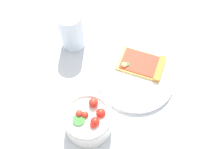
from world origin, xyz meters
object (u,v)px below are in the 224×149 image
Objects in this scene: pizza_slice_main at (143,64)px; soda_glass at (72,32)px; salad_bowl at (88,120)px; plate at (136,78)px; paper_napkin at (30,86)px.

soda_glass is (0.03, -0.24, 0.04)m from pizza_slice_main.
salad_bowl is 0.29m from soda_glass.
soda_glass is at bearing -138.10° from salad_bowl.
plate is 0.05m from pizza_slice_main.
plate is 0.25m from soda_glass.
pizza_slice_main is (-0.05, 0.00, 0.01)m from plate.
pizza_slice_main is 1.19× the size of salad_bowl.
plate is at bearing 85.05° from soda_glass.
pizza_slice_main is 0.35m from paper_napkin.
paper_napkin is at bearing -7.57° from soda_glass.
plate is 1.53× the size of pizza_slice_main.
soda_glass reaches higher than pizza_slice_main.
plate is 0.32m from paper_napkin.
salad_bowl is at bearing -10.54° from pizza_slice_main.
salad_bowl is at bearing -12.91° from plate.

